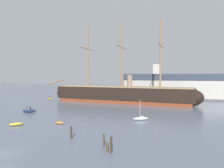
# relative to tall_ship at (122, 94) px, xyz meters

# --- Properties ---
(ground_plane) EXTENTS (400.00, 400.00, 0.00)m
(ground_plane) POSITION_rel_tall_ship_xyz_m (-3.53, -54.23, -3.39)
(ground_plane) COLOR slate
(tall_ship) EXTENTS (64.81, 15.06, 31.16)m
(tall_ship) POSITION_rel_tall_ship_xyz_m (0.00, 0.00, 0.00)
(tall_ship) COLOR brown
(tall_ship) RESTS_ON ground
(dinghy_foreground_left) EXTENTS (2.84, 2.62, 0.64)m
(dinghy_foreground_left) POSITION_rel_tall_ship_xyz_m (-13.56, -40.91, -3.07)
(dinghy_foreground_left) COLOR gold
(dinghy_foreground_left) RESTS_ON ground
(dinghy_near_centre) EXTENTS (2.33, 1.35, 0.52)m
(dinghy_near_centre) POSITION_rel_tall_ship_xyz_m (-5.39, -36.97, -3.13)
(dinghy_near_centre) COLOR orange
(dinghy_near_centre) RESTS_ON ground
(motorboat_mid_left) EXTENTS (4.17, 2.93, 1.62)m
(motorboat_mid_left) POSITION_rel_tall_ship_xyz_m (-21.37, -27.17, -2.83)
(motorboat_mid_left) COLOR #1E284C
(motorboat_mid_left) RESTS_ON ground
(sailboat_mid_right) EXTENTS (3.87, 2.66, 4.90)m
(sailboat_mid_right) POSITION_rel_tall_ship_xyz_m (11.49, -28.13, -2.98)
(sailboat_mid_right) COLOR silver
(sailboat_mid_right) RESTS_ON ground
(motorboat_far_left) EXTENTS (3.17, 2.67, 1.25)m
(motorboat_far_left) POSITION_rel_tall_ship_xyz_m (-33.77, 1.87, -2.95)
(motorboat_far_left) COLOR gold
(motorboat_far_left) RESTS_ON ground
(motorboat_far_right) EXTENTS (2.26, 3.29, 1.28)m
(motorboat_far_right) POSITION_rel_tall_ship_xyz_m (25.43, -0.53, -2.95)
(motorboat_far_right) COLOR #236670
(motorboat_far_right) RESTS_ON ground
(dinghy_distant_centre) EXTENTS (1.65, 2.14, 0.46)m
(dinghy_distant_centre) POSITION_rel_tall_ship_xyz_m (-0.87, 8.51, -3.16)
(dinghy_distant_centre) COLOR #7FB2D6
(dinghy_distant_centre) RESTS_ON ground
(mooring_piling_nearest) EXTENTS (0.26, 0.26, 1.94)m
(mooring_piling_nearest) POSITION_rel_tall_ship_xyz_m (8.64, -47.65, -2.42)
(mooring_piling_nearest) COLOR #423323
(mooring_piling_nearest) RESTS_ON ground
(mooring_piling_left_pair) EXTENTS (0.31, 0.31, 2.06)m
(mooring_piling_left_pair) POSITION_rel_tall_ship_xyz_m (2.03, -45.48, -2.36)
(mooring_piling_left_pair) COLOR #382B1E
(mooring_piling_left_pair) RESTS_ON ground
(mooring_piling_right_pair) EXTENTS (0.33, 0.33, 2.31)m
(mooring_piling_right_pair) POSITION_rel_tall_ship_xyz_m (10.43, -49.73, -2.24)
(mooring_piling_right_pair) COLOR #382B1E
(mooring_piling_right_pair) RESTS_ON ground
(mooring_piling_midwater) EXTENTS (0.39, 0.39, 1.27)m
(mooring_piling_midwater) POSITION_rel_tall_ship_xyz_m (9.75, -49.42, -2.76)
(mooring_piling_midwater) COLOR #4C3D2D
(mooring_piling_midwater) RESTS_ON ground
(dockside_warehouse_right) EXTENTS (52.66, 15.56, 16.05)m
(dockside_warehouse_right) POSITION_rel_tall_ship_xyz_m (21.40, 21.85, 2.32)
(dockside_warehouse_right) COLOR #565659
(dockside_warehouse_right) RESTS_ON ground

